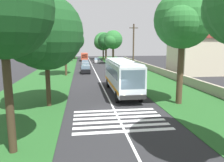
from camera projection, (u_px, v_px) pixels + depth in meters
The scene contains 22 objects.
ground at pixel (115, 111), 18.23m from camera, with size 160.00×160.00×0.00m, color #262628.
grass_verge_left at pixel (44, 82), 31.74m from camera, with size 120.00×8.00×0.04m, color #235623.
grass_verge_right at pixel (152, 80), 33.98m from camera, with size 120.00×8.00×0.04m, color #235623.
centre_line at pixel (100, 81), 32.86m from camera, with size 110.00×0.16×0.01m, color silver.
coach_bus at pixel (122, 74), 24.68m from camera, with size 11.16×2.62×3.73m.
zebra_crossing at pixel (119, 119), 16.32m from camera, with size 4.95×6.80×0.01m.
trailing_car_0 at pixel (86, 70), 41.81m from camera, with size 4.30×1.78×1.43m.
trailing_car_1 at pixel (86, 66), 49.09m from camera, with size 4.30×1.78×1.43m.
trailing_car_2 at pixel (85, 63), 55.99m from camera, with size 4.30×1.78×1.43m.
trailing_car_3 at pixel (97, 60), 64.18m from camera, with size 4.30×1.78×1.43m.
trailing_minibus_0 at pixel (84, 56), 70.64m from camera, with size 6.00×2.14×2.53m.
roadside_tree_left_0 at pixel (44, 35), 18.87m from camera, with size 7.98×6.49×9.76m.
roadside_tree_left_2 at pixel (63, 28), 37.11m from camera, with size 6.98×5.76×11.11m.
roadside_tree_left_3 at pixel (74, 41), 78.43m from camera, with size 8.37×7.34×10.39m.
roadside_tree_left_4 at pixel (70, 42), 69.17m from camera, with size 5.26×4.50×8.40m.
roadside_tree_right_0 at pixel (181, 22), 19.49m from camera, with size 6.28×5.14×10.22m.
roadside_tree_right_1 at pixel (106, 42), 70.56m from camera, with size 6.24×5.20×8.93m.
roadside_tree_right_3 at pixel (103, 42), 76.99m from camera, with size 8.17×6.52×9.49m.
roadside_tree_right_4 at pixel (113, 40), 59.55m from camera, with size 6.24×5.09×9.10m.
utility_pole at pixel (133, 51), 34.49m from camera, with size 0.24×1.40×8.55m.
roadside_wall at pixel (162, 72), 39.23m from camera, with size 70.00×0.40×1.13m, color #9E937F.
roadside_building at pixel (196, 54), 40.40m from camera, with size 8.63×8.93×7.22m.
Camera 1 is at (-17.32, 2.69, 5.62)m, focal length 34.97 mm.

